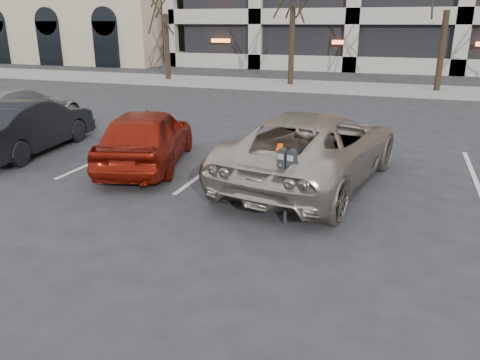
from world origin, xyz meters
The scene contains 8 objects.
ground centered at (0.00, 0.00, 0.00)m, with size 140.00×140.00×0.00m, color #28282B.
sidewalk centered at (0.00, 16.00, 0.06)m, with size 80.00×4.00×0.12m, color gray.
stall_lines centered at (-1.40, 2.30, 0.01)m, with size 16.90×5.20×0.00m.
parking_meter centered at (0.95, -0.91, 0.96)m, with size 0.34×0.19×1.25m.
suv_silver centered at (0.95, 1.35, 0.73)m, with size 3.31×5.62×1.47m.
car_red centered at (-2.85, 1.26, 0.68)m, with size 1.60×3.98×1.36m, color maroon.
car_dark centered at (-6.32, 1.35, 0.67)m, with size 1.43×4.09×1.35m, color black.
car_silver centered at (-8.18, 2.84, 0.70)m, with size 1.95×4.80×1.39m, color #94979B.
Camera 1 is at (2.59, -7.85, 3.17)m, focal length 35.00 mm.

